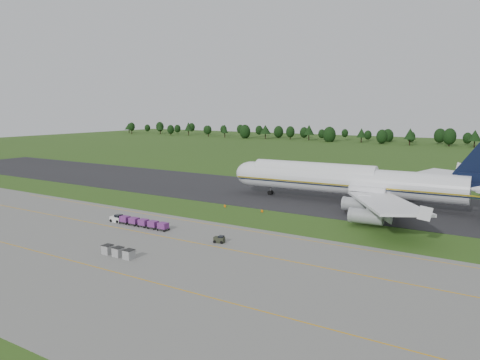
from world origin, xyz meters
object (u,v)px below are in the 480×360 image
Objects in this scene: aircraft at (354,181)px; uld_row at (118,252)px; baggage_train at (138,222)px; edge_markers at (243,209)px; utility_cart at (219,240)px.

aircraft reaches higher than uld_row.
edge_markers is (9.95, 24.15, -0.62)m from baggage_train.
utility_cart is 0.19× the size of edge_markers.
uld_row reaches higher than utility_cart.
edge_markers is at bearing 113.02° from utility_cart.
baggage_train is at bearing 125.45° from uld_row.
aircraft is 47.20m from utility_cart.
edge_markers is (-1.36, 40.05, -0.55)m from uld_row.
aircraft is 6.57× the size of edge_markers.
utility_cart is 17.62m from uld_row.
utility_cart is 0.32× the size of uld_row.
aircraft is 29.07m from edge_markers.
baggage_train is (-29.28, -45.19, -4.76)m from aircraft.
baggage_train reaches higher than uld_row.
aircraft is 4.64× the size of baggage_train.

